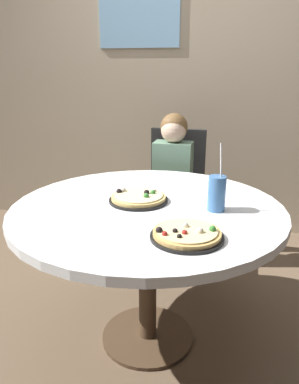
% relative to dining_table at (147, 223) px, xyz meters
% --- Properties ---
extents(ground_plane, '(8.00, 8.00, 0.00)m').
position_rel_dining_table_xyz_m(ground_plane, '(0.00, 0.00, -0.66)').
color(ground_plane, brown).
extents(wall_with_window, '(5.20, 0.14, 2.90)m').
position_rel_dining_table_xyz_m(wall_with_window, '(-0.00, 1.61, 0.79)').
color(wall_with_window, tan).
rests_on(wall_with_window, ground_plane).
extents(dining_table, '(1.27, 1.27, 0.75)m').
position_rel_dining_table_xyz_m(dining_table, '(0.00, 0.00, 0.00)').
color(dining_table, white).
rests_on(dining_table, ground_plane).
extents(chair_wooden, '(0.42, 0.42, 0.95)m').
position_rel_dining_table_xyz_m(chair_wooden, '(0.00, 0.97, -0.13)').
color(chair_wooden, black).
rests_on(chair_wooden, ground_plane).
extents(diner_child, '(0.27, 0.42, 1.08)m').
position_rel_dining_table_xyz_m(diner_child, '(-0.00, 0.79, -0.17)').
color(diner_child, '#3F4766').
rests_on(diner_child, ground_plane).
extents(pizza_veggie, '(0.29, 0.29, 0.05)m').
position_rel_dining_table_xyz_m(pizza_veggie, '(-0.05, 0.05, 0.11)').
color(pizza_veggie, black).
rests_on(pizza_veggie, dining_table).
extents(pizza_cheese, '(0.28, 0.28, 0.05)m').
position_rel_dining_table_xyz_m(pizza_cheese, '(0.22, -0.32, 0.11)').
color(pizza_cheese, black).
rests_on(pizza_cheese, dining_table).
extents(soda_cup, '(0.08, 0.08, 0.31)m').
position_rel_dining_table_xyz_m(soda_cup, '(0.32, 0.00, 0.17)').
color(soda_cup, '#3F72B2').
rests_on(soda_cup, dining_table).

